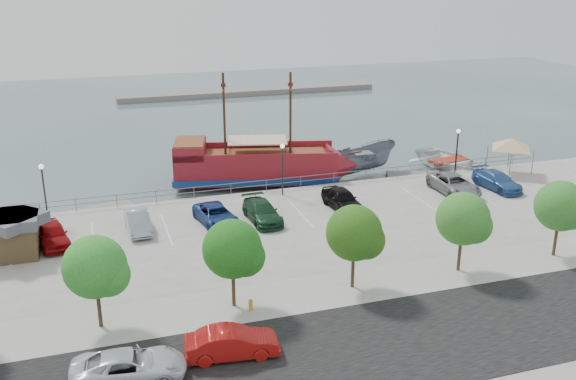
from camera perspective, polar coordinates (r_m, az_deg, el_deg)
name	(u,v)px	position (r m, az deg, el deg)	size (l,w,h in m)	color
ground	(310,236)	(46.76, 1.93, -4.12)	(160.00, 160.00, 0.00)	#3A4F51
street	(419,338)	(33.39, 11.54, -12.76)	(100.00, 8.00, 0.04)	black
sidewalk	(368,284)	(37.99, 7.12, -8.33)	(100.00, 4.00, 0.05)	#9D988B
seawall_railing	(278,184)	(53.14, -0.91, 0.55)	(50.00, 0.06, 1.00)	slate
far_shore	(250,92)	(100.17, -3.43, 8.69)	(40.00, 3.00, 0.80)	gray
pirate_ship	(269,166)	(57.24, -1.68, 2.16)	(17.00, 8.37, 10.52)	maroon
patrol_boat	(363,162)	(60.18, 6.65, 2.52)	(2.70, 7.18, 2.78)	slate
speedboat	(450,163)	(63.23, 14.16, 2.33)	(5.66, 7.93, 1.64)	white
dock_west	(88,213)	(52.81, -17.37, -2.00)	(7.17, 2.05, 0.41)	gray
dock_mid	(349,186)	(57.14, 5.43, 0.38)	(6.16, 1.76, 0.35)	slate
dock_east	(429,177)	(60.63, 12.41, 1.16)	(7.67, 2.19, 0.44)	slate
shed	(13,234)	(44.37, -23.28, -3.60)	(3.44, 3.44, 2.78)	brown
canopy_tent	(512,138)	(60.21, 19.30, 4.38)	(5.18, 5.18, 3.72)	slate
street_van	(129,367)	(30.31, -13.95, -15.00)	(2.34, 5.08, 1.41)	silver
street_sedan	(232,343)	(31.14, -5.00, -13.39)	(1.55, 4.44, 1.46)	#AF1411
fire_hydrant	(251,304)	(34.94, -3.34, -10.13)	(0.24, 0.24, 0.70)	orange
lamp_post_left	(43,182)	(49.16, -20.93, 0.66)	(0.36, 0.36, 4.28)	black
lamp_post_mid	(282,160)	(51.23, -0.49, 2.67)	(0.36, 0.36, 4.28)	black
lamp_post_right	(457,144)	(57.91, 14.82, 3.97)	(0.36, 0.36, 4.28)	black
tree_b	(98,269)	(33.42, -16.53, -6.75)	(3.30, 3.20, 5.00)	#473321
tree_c	(235,251)	(34.13, -4.70, -5.41)	(3.30, 3.20, 5.00)	#473321
tree_d	(357,235)	(36.20, 6.15, -3.98)	(3.30, 3.20, 5.00)	#473321
tree_e	(466,220)	(39.43, 15.51, -2.62)	(3.30, 3.20, 5.00)	#473321
tree_f	(563,208)	(43.55, 23.25, -1.44)	(3.30, 3.20, 5.00)	#473321
parked_car_a	(52,234)	(45.30, -20.23, -3.71)	(1.83, 4.54, 1.55)	#93090B
parked_car_b	(138,221)	(46.00, -13.20, -2.73)	(1.52, 4.35, 1.43)	#989EA7
parked_car_c	(216,215)	(46.31, -6.42, -2.23)	(2.23, 4.84, 1.35)	navy
parked_car_d	(262,212)	(46.59, -2.31, -1.94)	(2.00, 4.92, 1.43)	#163C21
parked_car_e	(342,199)	(49.04, 4.84, -0.80)	(1.86, 4.63, 1.58)	black
parked_car_g	(454,184)	(54.02, 14.54, 0.50)	(2.54, 5.50, 1.53)	gray
parked_car_h	(497,181)	(56.11, 18.09, 0.80)	(2.01, 4.93, 1.43)	#2D5794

